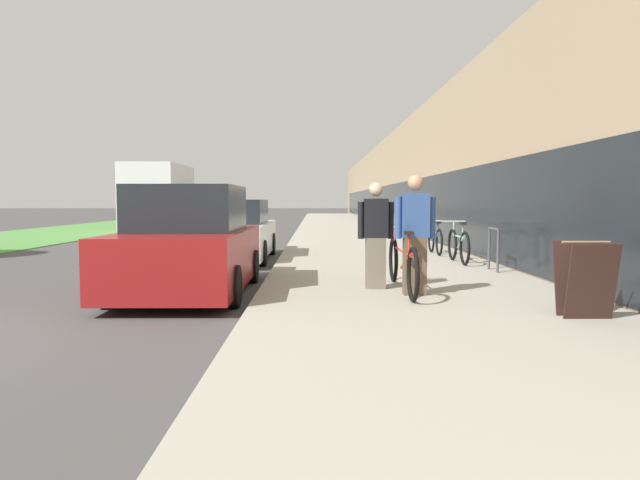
# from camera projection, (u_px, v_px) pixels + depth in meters

# --- Properties ---
(sidewalk_slab) EXTENTS (4.80, 70.00, 0.13)m
(sidewalk_slab) POSITION_uv_depth(u_px,v_px,m) (348.00, 231.00, 26.74)
(sidewalk_slab) COLOR #A39E8E
(sidewalk_slab) RESTS_ON ground
(storefront_facade) EXTENTS (10.01, 70.00, 5.05)m
(storefront_facade) POSITION_uv_depth(u_px,v_px,m) (462.00, 184.00, 34.61)
(storefront_facade) COLOR tan
(storefront_facade) RESTS_ON ground
(lawn_strip) EXTENTS (6.25, 70.00, 0.03)m
(lawn_strip) POSITION_uv_depth(u_px,v_px,m) (94.00, 228.00, 30.62)
(lawn_strip) COLOR #518E42
(lawn_strip) RESTS_ON ground
(tandem_bicycle) EXTENTS (0.52, 2.67, 0.95)m
(tandem_bicycle) POSITION_uv_depth(u_px,v_px,m) (402.00, 265.00, 8.60)
(tandem_bicycle) COLOR black
(tandem_bicycle) RESTS_ON sidewalk_slab
(person_rider) EXTENTS (0.59, 0.23, 1.73)m
(person_rider) POSITION_uv_depth(u_px,v_px,m) (415.00, 235.00, 8.24)
(person_rider) COLOR brown
(person_rider) RESTS_ON sidewalk_slab
(person_bystander) EXTENTS (0.56, 0.22, 1.64)m
(person_bystander) POSITION_uv_depth(u_px,v_px,m) (376.00, 235.00, 8.83)
(person_bystander) COLOR #756B5B
(person_bystander) RESTS_ON sidewalk_slab
(bike_rack_hoop) EXTENTS (0.05, 0.60, 0.84)m
(bike_rack_hoop) POSITION_uv_depth(u_px,v_px,m) (493.00, 245.00, 11.08)
(bike_rack_hoop) COLOR #4C4C51
(bike_rack_hoop) RESTS_ON sidewalk_slab
(cruiser_bike_nearest) EXTENTS (0.52, 1.81, 0.91)m
(cruiser_bike_nearest) POSITION_uv_depth(u_px,v_px,m) (458.00, 245.00, 12.54)
(cruiser_bike_nearest) COLOR black
(cruiser_bike_nearest) RESTS_ON sidewalk_slab
(cruiser_bike_middle) EXTENTS (0.52, 1.64, 0.85)m
(cruiser_bike_middle) POSITION_uv_depth(u_px,v_px,m) (435.00, 240.00, 14.63)
(cruiser_bike_middle) COLOR black
(cruiser_bike_middle) RESTS_ON sidewalk_slab
(sandwich_board_sign) EXTENTS (0.56, 0.56, 0.90)m
(sandwich_board_sign) POSITION_uv_depth(u_px,v_px,m) (585.00, 279.00, 6.65)
(sandwich_board_sign) COLOR #331E19
(sandwich_board_sign) RESTS_ON sidewalk_slab
(parked_sedan_curbside) EXTENTS (1.93, 4.09, 1.74)m
(parked_sedan_curbside) POSITION_uv_depth(u_px,v_px,m) (189.00, 246.00, 9.13)
(parked_sedan_curbside) COLOR maroon
(parked_sedan_curbside) RESTS_ON ground
(vintage_roadster_curbside) EXTENTS (1.78, 4.61, 1.52)m
(vintage_roadster_curbside) POSITION_uv_depth(u_px,v_px,m) (235.00, 233.00, 14.35)
(vintage_roadster_curbside) COLOR white
(vintage_roadster_curbside) RESTS_ON ground
(moving_truck) EXTENTS (2.36, 6.11, 3.11)m
(moving_truck) POSITION_uv_depth(u_px,v_px,m) (162.00, 199.00, 26.24)
(moving_truck) COLOR orange
(moving_truck) RESTS_ON ground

